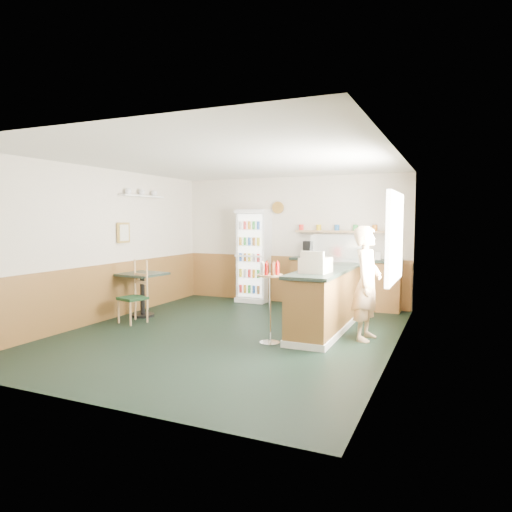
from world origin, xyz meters
The scene contains 13 objects.
ground centered at (0.00, 0.00, 0.00)m, with size 6.00×6.00×0.00m, color black.
room_envelope centered at (-0.23, 0.73, 1.52)m, with size 5.04×6.02×2.72m.
service_counter centered at (1.35, 1.07, 0.46)m, with size 0.68×3.01×1.01m.
back_counter centered at (1.19, 2.80, 0.55)m, with size 2.24×0.42×1.69m.
drinks_fridge centered at (-0.79, 2.74, 1.01)m, with size 0.66×0.55×2.01m.
display_case centered at (1.35, 1.60, 1.27)m, with size 0.91×0.48×0.52m.
cash_register centered at (1.35, 0.20, 1.12)m, with size 0.39×0.41×0.23m, color beige.
shopkeeper centered at (2.05, 0.51, 0.85)m, with size 0.57×0.41×1.70m, color tan.
condiment_stand centered at (0.81, -0.27, 0.79)m, with size 0.38×0.38×1.18m.
newspaper_rack centered at (0.99, 1.16, 0.64)m, with size 0.09×0.41×0.83m.
cafe_table centered at (-2.05, 0.51, 0.57)m, with size 0.83×0.83×0.81m.
cafe_chair centered at (-1.87, 0.09, 0.57)m, with size 0.50×0.50×1.09m.
dog_doorstop centered at (0.82, 0.96, 0.11)m, with size 0.20×0.25×0.24m.
Camera 1 is at (3.24, -6.30, 1.80)m, focal length 32.00 mm.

